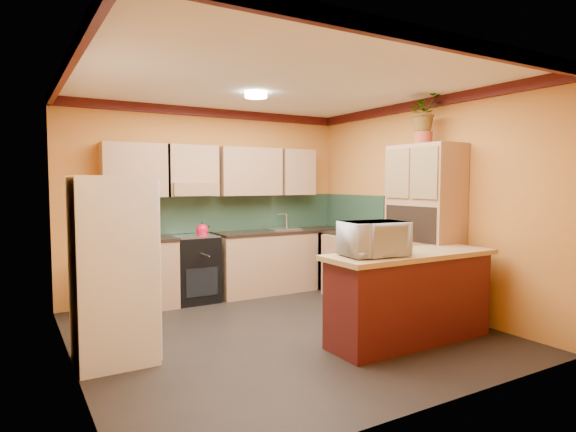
{
  "coord_description": "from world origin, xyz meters",
  "views": [
    {
      "loc": [
        -2.57,
        -4.5,
        1.64
      ],
      "look_at": [
        0.35,
        0.45,
        1.24
      ],
      "focal_mm": 30.0,
      "sensor_mm": 36.0,
      "label": 1
    }
  ],
  "objects_px": {
    "breakfast_bar": "(410,299)",
    "pantry": "(424,231)",
    "microwave": "(374,239)",
    "base_cabinets_back": "(236,266)",
    "fridge": "(113,270)",
    "stove": "(195,269)"
  },
  "relations": [
    {
      "from": "breakfast_bar",
      "to": "pantry",
      "type": "bearing_deg",
      "value": 36.78
    },
    {
      "from": "microwave",
      "to": "base_cabinets_back",
      "type": "bearing_deg",
      "value": 101.65
    },
    {
      "from": "pantry",
      "to": "microwave",
      "type": "height_order",
      "value": "pantry"
    },
    {
      "from": "fridge",
      "to": "stove",
      "type": "bearing_deg",
      "value": 51.7
    },
    {
      "from": "breakfast_bar",
      "to": "base_cabinets_back",
      "type": "bearing_deg",
      "value": 104.5
    },
    {
      "from": "stove",
      "to": "breakfast_bar",
      "type": "xyz_separation_m",
      "value": [
        1.34,
        -2.75,
        -0.02
      ]
    },
    {
      "from": "base_cabinets_back",
      "to": "pantry",
      "type": "height_order",
      "value": "pantry"
    },
    {
      "from": "breakfast_bar",
      "to": "microwave",
      "type": "xyz_separation_m",
      "value": [
        -0.49,
        0.0,
        0.66
      ]
    },
    {
      "from": "fridge",
      "to": "breakfast_bar",
      "type": "height_order",
      "value": "fridge"
    },
    {
      "from": "fridge",
      "to": "breakfast_bar",
      "type": "xyz_separation_m",
      "value": [
        2.73,
        -0.98,
        -0.41
      ]
    },
    {
      "from": "pantry",
      "to": "breakfast_bar",
      "type": "distance_m",
      "value": 1.25
    },
    {
      "from": "base_cabinets_back",
      "to": "microwave",
      "type": "relative_size",
      "value": 6.01
    },
    {
      "from": "stove",
      "to": "pantry",
      "type": "bearing_deg",
      "value": -43.56
    },
    {
      "from": "fridge",
      "to": "breakfast_bar",
      "type": "distance_m",
      "value": 2.93
    },
    {
      "from": "base_cabinets_back",
      "to": "breakfast_bar",
      "type": "relative_size",
      "value": 2.03
    },
    {
      "from": "fridge",
      "to": "pantry",
      "type": "bearing_deg",
      "value": -5.25
    },
    {
      "from": "breakfast_bar",
      "to": "microwave",
      "type": "distance_m",
      "value": 0.82
    },
    {
      "from": "stove",
      "to": "fridge",
      "type": "relative_size",
      "value": 0.54
    },
    {
      "from": "pantry",
      "to": "base_cabinets_back",
      "type": "bearing_deg",
      "value": 127.0
    },
    {
      "from": "pantry",
      "to": "microwave",
      "type": "xyz_separation_m",
      "value": [
        -1.36,
        -0.65,
        0.05
      ]
    },
    {
      "from": "stove",
      "to": "breakfast_bar",
      "type": "bearing_deg",
      "value": -64.07
    },
    {
      "from": "stove",
      "to": "base_cabinets_back",
      "type": "bearing_deg",
      "value": 0.0
    }
  ]
}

